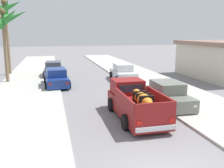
# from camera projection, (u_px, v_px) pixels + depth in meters

# --- Properties ---
(sidewalk_left) EXTENTS (5.05, 60.00, 0.12)m
(sidewalk_left) POSITION_uv_depth(u_px,v_px,m) (26.00, 94.00, 17.72)
(sidewalk_left) COLOR #B2AFA8
(sidewalk_left) RESTS_ON ground
(sidewalk_right) EXTENTS (5.05, 60.00, 0.12)m
(sidewalk_right) POSITION_uv_depth(u_px,v_px,m) (161.00, 86.00, 20.29)
(sidewalk_right) COLOR #B2AFA8
(sidewalk_right) RESTS_ON ground
(curb_left) EXTENTS (0.16, 60.00, 0.10)m
(curb_left) POSITION_uv_depth(u_px,v_px,m) (42.00, 93.00, 18.00)
(curb_left) COLOR silver
(curb_left) RESTS_ON ground
(curb_right) EXTENTS (0.16, 60.00, 0.10)m
(curb_right) POSITION_uv_depth(u_px,v_px,m) (148.00, 87.00, 20.02)
(curb_right) COLOR silver
(curb_right) RESTS_ON ground
(pickup_truck) EXTENTS (2.26, 5.23, 1.80)m
(pickup_truck) POSITION_uv_depth(u_px,v_px,m) (135.00, 103.00, 12.86)
(pickup_truck) COLOR maroon
(pickup_truck) RESTS_ON ground
(car_left_near) EXTENTS (2.15, 4.31, 1.54)m
(car_left_near) POSITION_uv_depth(u_px,v_px,m) (123.00, 73.00, 23.27)
(car_left_near) COLOR silver
(car_left_near) RESTS_ON ground
(car_right_near) EXTENTS (2.19, 4.33, 1.54)m
(car_right_near) POSITION_uv_depth(u_px,v_px,m) (54.00, 69.00, 25.43)
(car_right_near) COLOR #474C56
(car_right_near) RESTS_ON ground
(car_left_mid) EXTENTS (2.18, 4.33, 1.54)m
(car_left_mid) POSITION_uv_depth(u_px,v_px,m) (57.00, 78.00, 20.44)
(car_left_mid) COLOR navy
(car_left_mid) RESTS_ON ground
(car_right_mid) EXTENTS (2.11, 4.30, 1.54)m
(car_right_mid) POSITION_uv_depth(u_px,v_px,m) (167.00, 95.00, 14.78)
(car_right_mid) COLOR slate
(car_right_mid) RESTS_ON ground
(palm_tree_right_fore) EXTENTS (3.57, 3.43, 7.93)m
(palm_tree_right_fore) POSITION_uv_depth(u_px,v_px,m) (5.00, 14.00, 25.08)
(palm_tree_right_fore) COLOR #846B4C
(palm_tree_right_fore) RESTS_ON ground
(palm_tree_left_mid) EXTENTS (4.26, 3.62, 6.62)m
(palm_tree_left_mid) POSITION_uv_depth(u_px,v_px,m) (2.00, 20.00, 20.97)
(palm_tree_left_mid) COLOR #846B4C
(palm_tree_left_mid) RESTS_ON ground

